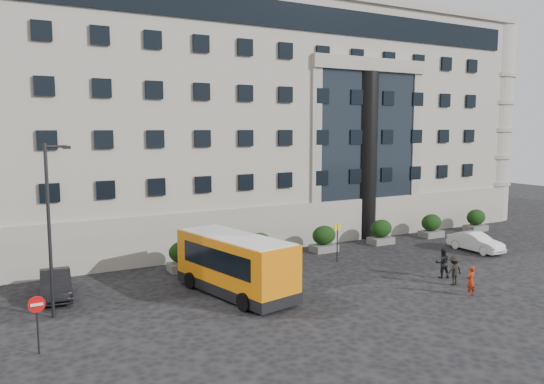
{
  "coord_description": "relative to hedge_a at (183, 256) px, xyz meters",
  "views": [
    {
      "loc": [
        -14.65,
        -22.45,
        8.66
      ],
      "look_at": [
        0.13,
        4.08,
        5.0
      ],
      "focal_mm": 35.0,
      "sensor_mm": 36.0,
      "label": 1
    }
  ],
  "objects": [
    {
      "name": "entrance_column",
      "position": [
        16.0,
        2.5,
        5.57
      ],
      "size": [
        1.8,
        1.8,
        13.0
      ],
      "primitive_type": "cylinder",
      "color": "black",
      "rests_on": "ground"
    },
    {
      "name": "street_lamp",
      "position": [
        -7.94,
        -4.8,
        3.44
      ],
      "size": [
        1.16,
        0.18,
        8.0
      ],
      "color": "#262628",
      "rests_on": "ground"
    },
    {
      "name": "hedge_c",
      "position": [
        10.4,
        0.0,
        0.0
      ],
      "size": [
        1.8,
        1.26,
        1.84
      ],
      "color": "#5C5C59",
      "rests_on": "ground"
    },
    {
      "name": "parked_car_b",
      "position": [
        -7.51,
        -1.73,
        -0.23
      ],
      "size": [
        1.85,
        4.33,
        1.39
      ],
      "primitive_type": "imported",
      "rotation": [
        0.0,
        0.0,
        -0.09
      ],
      "color": "black",
      "rests_on": "ground"
    },
    {
      "name": "pedestrian_b",
      "position": [
        12.66,
        -8.8,
        -0.06
      ],
      "size": [
        1.05,
        0.95,
        1.75
      ],
      "primitive_type": "imported",
      "rotation": [
        0.0,
        0.0,
        2.72
      ],
      "color": "black",
      "rests_on": "ground"
    },
    {
      "name": "hedge_f",
      "position": [
        26.0,
        0.0,
        0.0
      ],
      "size": [
        1.8,
        1.26,
        1.84
      ],
      "color": "#5C5C59",
      "rests_on": "ground"
    },
    {
      "name": "bus_stop_sign",
      "position": [
        9.5,
        -2.8,
        0.8
      ],
      "size": [
        0.5,
        0.08,
        2.52
      ],
      "color": "#262628",
      "rests_on": "ground"
    },
    {
      "name": "civic_building",
      "position": [
        10.0,
        14.2,
        8.07
      ],
      "size": [
        44.0,
        24.0,
        18.0
      ],
      "primitive_type": "cube",
      "color": "#A19D8E",
      "rests_on": "ground"
    },
    {
      "name": "hedge_a",
      "position": [
        0.0,
        0.0,
        0.0
      ],
      "size": [
        1.8,
        1.26,
        1.84
      ],
      "color": "#5C5C59",
      "rests_on": "ground"
    },
    {
      "name": "hedge_e",
      "position": [
        20.8,
        0.0,
        0.0
      ],
      "size": [
        1.8,
        1.26,
        1.84
      ],
      "color": "#5C5C59",
      "rests_on": "ground"
    },
    {
      "name": "hedge_d",
      "position": [
        15.6,
        0.0,
        0.0
      ],
      "size": [
        1.8,
        1.26,
        1.84
      ],
      "color": "#5C5C59",
      "rests_on": "ground"
    },
    {
      "name": "white_taxi",
      "position": [
        19.83,
        -5.16,
        -0.26
      ],
      "size": [
        1.54,
        4.08,
        1.33
      ],
      "primitive_type": "imported",
      "rotation": [
        0.0,
        0.0,
        0.03
      ],
      "color": "white",
      "rests_on": "ground"
    },
    {
      "name": "pedestrian_a",
      "position": [
        11.37,
        -11.94,
        -0.14
      ],
      "size": [
        0.58,
        0.39,
        1.58
      ],
      "primitive_type": "imported",
      "rotation": [
        0.0,
        0.0,
        3.13
      ],
      "color": "maroon",
      "rests_on": "ground"
    },
    {
      "name": "hedge_b",
      "position": [
        5.2,
        0.0,
        0.0
      ],
      "size": [
        1.8,
        1.26,
        1.84
      ],
      "color": "#5C5C59",
      "rests_on": "ground"
    },
    {
      "name": "no_entry_sign",
      "position": [
        -9.0,
        -8.84,
        0.72
      ],
      "size": [
        0.64,
        0.16,
        2.32
      ],
      "color": "#262628",
      "rests_on": "ground"
    },
    {
      "name": "ground",
      "position": [
        4.0,
        -7.8,
        -0.93
      ],
      "size": [
        120.0,
        120.0,
        0.0
      ],
      "primitive_type": "plane",
      "color": "black",
      "rests_on": "ground"
    },
    {
      "name": "minibus",
      "position": [
        0.81,
        -5.75,
        0.78
      ],
      "size": [
        4.01,
        7.8,
        3.1
      ],
      "rotation": [
        0.0,
        0.0,
        0.2
      ],
      "color": "orange",
      "rests_on": "ground"
    },
    {
      "name": "pedestrian_c",
      "position": [
        12.11,
        -10.15,
        -0.11
      ],
      "size": [
        1.08,
        0.65,
        1.64
      ],
      "primitive_type": "imported",
      "rotation": [
        0.0,
        0.0,
        3.1
      ],
      "color": "black",
      "rests_on": "ground"
    }
  ]
}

